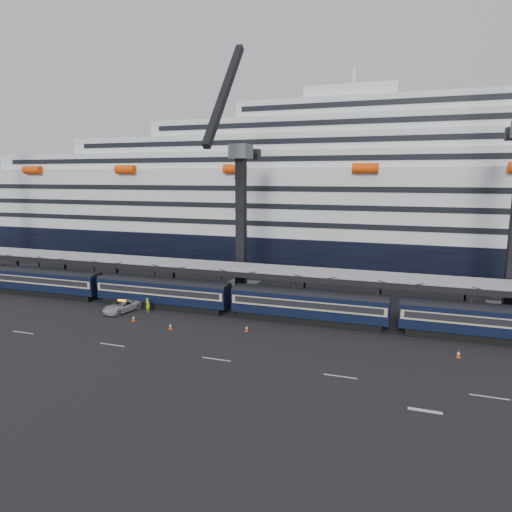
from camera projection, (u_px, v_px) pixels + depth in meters
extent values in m
plane|color=black|center=(367.00, 362.00, 43.66)|extent=(260.00, 260.00, 0.00)
cube|color=beige|center=(23.00, 332.00, 51.95)|extent=(3.00, 0.15, 0.02)
cube|color=beige|center=(112.00, 345.00, 48.15)|extent=(3.00, 0.15, 0.02)
cube|color=beige|center=(216.00, 359.00, 44.35)|extent=(3.00, 0.15, 0.02)
cube|color=beige|center=(340.00, 376.00, 40.56)|extent=(3.00, 0.15, 0.02)
cube|color=beige|center=(490.00, 397.00, 36.76)|extent=(3.00, 0.15, 0.02)
cube|color=beige|center=(425.00, 411.00, 34.61)|extent=(2.50, 0.40, 0.02)
cube|color=black|center=(45.00, 292.00, 68.10)|extent=(17.48, 2.40, 0.90)
cube|color=black|center=(44.00, 281.00, 67.79)|extent=(19.00, 2.80, 2.70)
cube|color=#C4B38A|center=(44.00, 279.00, 67.73)|extent=(18.62, 2.92, 1.05)
cube|color=black|center=(44.00, 278.00, 67.73)|extent=(17.86, 2.98, 0.70)
cube|color=black|center=(43.00, 271.00, 67.53)|extent=(19.00, 2.50, 0.35)
cube|color=black|center=(163.00, 304.00, 61.77)|extent=(17.48, 2.40, 0.90)
cube|color=black|center=(163.00, 291.00, 61.46)|extent=(19.00, 2.80, 2.70)
cube|color=#C4B38A|center=(163.00, 289.00, 61.41)|extent=(18.62, 2.92, 1.05)
cube|color=black|center=(163.00, 289.00, 61.40)|extent=(17.86, 2.98, 0.70)
cube|color=black|center=(162.00, 281.00, 61.20)|extent=(19.00, 2.50, 0.35)
cube|color=black|center=(308.00, 319.00, 55.44)|extent=(17.48, 2.40, 0.90)
cube|color=black|center=(308.00, 305.00, 55.13)|extent=(19.00, 2.80, 2.70)
cube|color=#C4B38A|center=(308.00, 302.00, 55.08)|extent=(18.62, 2.92, 1.05)
cube|color=black|center=(308.00, 302.00, 55.07)|extent=(17.86, 2.98, 0.70)
cube|color=black|center=(308.00, 293.00, 54.87)|extent=(19.00, 2.50, 0.35)
cube|color=black|center=(490.00, 337.00, 49.11)|extent=(17.48, 2.40, 0.90)
cube|color=black|center=(492.00, 321.00, 48.80)|extent=(19.00, 2.80, 2.70)
cube|color=#C4B38A|center=(492.00, 319.00, 48.75)|extent=(18.62, 2.92, 1.05)
cube|color=black|center=(492.00, 318.00, 48.74)|extent=(17.86, 2.98, 0.70)
cube|color=black|center=(493.00, 308.00, 48.54)|extent=(19.00, 2.50, 0.35)
cube|color=#9EA0A6|center=(380.00, 277.00, 55.78)|extent=(130.00, 6.00, 0.25)
cube|color=black|center=(378.00, 285.00, 53.04)|extent=(130.00, 0.25, 0.70)
cube|color=black|center=(381.00, 275.00, 58.63)|extent=(130.00, 0.25, 0.70)
cube|color=black|center=(18.00, 264.00, 77.85)|extent=(0.25, 0.25, 5.40)
cube|color=black|center=(39.00, 275.00, 69.46)|extent=(0.25, 0.25, 5.40)
cube|color=black|center=(65.00, 268.00, 74.68)|extent=(0.25, 0.25, 5.40)
cube|color=black|center=(94.00, 280.00, 66.30)|extent=(0.25, 0.25, 5.40)
cube|color=black|center=(117.00, 272.00, 71.52)|extent=(0.25, 0.25, 5.40)
cube|color=black|center=(154.00, 285.00, 63.13)|extent=(0.25, 0.25, 5.40)
cube|color=black|center=(174.00, 277.00, 68.35)|extent=(0.25, 0.25, 5.40)
cube|color=black|center=(221.00, 291.00, 59.97)|extent=(0.25, 0.25, 5.40)
cube|color=black|center=(236.00, 282.00, 65.19)|extent=(0.25, 0.25, 5.40)
cube|color=black|center=(295.00, 297.00, 56.80)|extent=(0.25, 0.25, 5.40)
cube|color=black|center=(305.00, 287.00, 62.03)|extent=(0.25, 0.25, 5.40)
cube|color=black|center=(377.00, 304.00, 53.64)|extent=(0.25, 0.25, 5.40)
cube|color=black|center=(380.00, 293.00, 58.86)|extent=(0.25, 0.25, 5.40)
cube|color=black|center=(470.00, 312.00, 50.47)|extent=(0.25, 0.25, 5.40)
cube|color=black|center=(465.00, 300.00, 55.70)|extent=(0.25, 0.25, 5.40)
cube|color=black|center=(391.00, 252.00, 85.96)|extent=(200.00, 28.00, 7.00)
cube|color=white|center=(393.00, 201.00, 84.32)|extent=(190.00, 26.88, 12.00)
cube|color=white|center=(396.00, 160.00, 83.02)|extent=(160.00, 24.64, 3.00)
cube|color=black|center=(393.00, 157.00, 71.48)|extent=(153.60, 0.12, 0.90)
cube|color=white|center=(396.00, 143.00, 82.50)|extent=(124.00, 21.84, 3.00)
cube|color=black|center=(394.00, 138.00, 72.27)|extent=(119.04, 0.12, 0.90)
cube|color=white|center=(397.00, 126.00, 81.99)|extent=(90.00, 19.04, 3.00)
cube|color=black|center=(395.00, 120.00, 73.06)|extent=(86.40, 0.12, 0.90)
cube|color=white|center=(398.00, 109.00, 81.47)|extent=(56.00, 16.24, 3.00)
cube|color=black|center=(397.00, 102.00, 73.85)|extent=(53.76, 0.12, 0.90)
cube|color=white|center=(353.00, 96.00, 83.57)|extent=(16.00, 12.00, 2.50)
cylinder|color=#FF4808|center=(33.00, 170.00, 92.37)|extent=(4.00, 1.60, 1.60)
cylinder|color=#FF4808|center=(125.00, 170.00, 85.41)|extent=(4.00, 1.60, 1.60)
cylinder|color=#FF4808|center=(235.00, 169.00, 78.45)|extent=(4.00, 1.60, 1.60)
cylinder|color=#FF4808|center=(365.00, 168.00, 71.49)|extent=(4.00, 1.60, 1.60)
cube|color=#505358|center=(242.00, 290.00, 67.54)|extent=(4.50, 4.50, 2.00)
cube|color=black|center=(241.00, 222.00, 65.81)|extent=(1.30, 1.30, 18.00)
cube|color=#505358|center=(241.00, 152.00, 64.08)|extent=(2.60, 3.20, 2.00)
cube|color=black|center=(224.00, 93.00, 57.49)|extent=(0.90, 12.26, 14.37)
cube|color=black|center=(247.00, 152.00, 66.43)|extent=(0.90, 5.04, 0.90)
cube|color=black|center=(253.00, 155.00, 68.82)|extent=(2.20, 1.60, 1.60)
cube|color=#505358|center=(507.00, 314.00, 55.53)|extent=(4.50, 4.50, 2.00)
imported|color=#A1A3A8|center=(122.00, 306.00, 59.76)|extent=(3.63, 5.75, 1.48)
imported|color=#A6DB0B|center=(148.00, 305.00, 59.61)|extent=(0.79, 0.63, 1.88)
cube|color=#FF4808|center=(134.00, 321.00, 55.98)|extent=(0.40, 0.40, 0.04)
cone|color=#FF4808|center=(133.00, 318.00, 55.91)|extent=(0.33, 0.33, 0.75)
cylinder|color=white|center=(133.00, 318.00, 55.91)|extent=(0.28, 0.28, 0.12)
cube|color=#FF4808|center=(171.00, 329.00, 53.03)|extent=(0.39, 0.39, 0.04)
cone|color=#FF4808|center=(170.00, 326.00, 52.96)|extent=(0.33, 0.33, 0.75)
cylinder|color=white|center=(170.00, 326.00, 52.96)|extent=(0.28, 0.28, 0.12)
cube|color=#FF4808|center=(247.00, 331.00, 52.39)|extent=(0.36, 0.36, 0.04)
cone|color=#FF4808|center=(247.00, 328.00, 52.33)|extent=(0.30, 0.30, 0.68)
cylinder|color=white|center=(247.00, 328.00, 52.33)|extent=(0.26, 0.26, 0.11)
cube|color=#FF4808|center=(458.00, 357.00, 44.80)|extent=(0.39, 0.39, 0.04)
cone|color=#FF4808|center=(459.00, 353.00, 44.73)|extent=(0.33, 0.33, 0.75)
cylinder|color=white|center=(459.00, 353.00, 44.73)|extent=(0.28, 0.28, 0.12)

